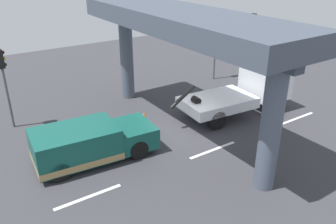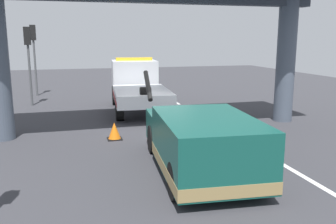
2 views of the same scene
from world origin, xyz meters
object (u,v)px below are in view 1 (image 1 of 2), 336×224
(traffic_light_mid, at_px, (253,30))
(traffic_light_near, at_px, (3,72))
(tow_truck_white, at_px, (246,91))
(traffic_cone_orange, at_px, (144,118))
(towed_van_green, at_px, (89,143))
(traffic_light_far, at_px, (216,38))

(traffic_light_mid, bearing_deg, traffic_light_near, 180.00)
(tow_truck_white, relative_size, traffic_light_mid, 1.73)
(traffic_light_mid, xyz_separation_m, traffic_cone_orange, (-11.19, -3.34, -2.81))
(tow_truck_white, relative_size, traffic_cone_orange, 12.30)
(tow_truck_white, bearing_deg, traffic_cone_orange, 161.43)
(towed_van_green, bearing_deg, traffic_light_near, 112.06)
(tow_truck_white, distance_m, traffic_light_mid, 7.93)
(tow_truck_white, xyz_separation_m, towed_van_green, (-9.23, 0.07, -0.42))
(traffic_light_far, distance_m, traffic_cone_orange, 8.80)
(traffic_light_far, relative_size, traffic_light_mid, 0.95)
(traffic_light_mid, bearing_deg, traffic_cone_orange, -163.38)
(towed_van_green, relative_size, traffic_light_near, 1.32)
(traffic_cone_orange, bearing_deg, tow_truck_white, -18.57)
(towed_van_green, height_order, traffic_light_mid, traffic_light_mid)
(tow_truck_white, xyz_separation_m, traffic_cone_orange, (-5.49, 1.85, -0.92))
(tow_truck_white, bearing_deg, traffic_light_near, 155.35)
(traffic_light_far, bearing_deg, traffic_light_mid, 0.00)
(tow_truck_white, height_order, traffic_light_mid, traffic_light_mid)
(towed_van_green, relative_size, traffic_light_mid, 1.26)
(traffic_light_near, xyz_separation_m, traffic_light_far, (13.50, 0.00, -0.02))
(traffic_cone_orange, bearing_deg, traffic_light_near, 150.10)
(traffic_light_near, relative_size, traffic_light_far, 1.01)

